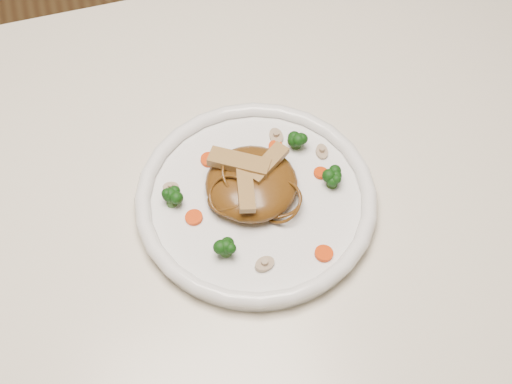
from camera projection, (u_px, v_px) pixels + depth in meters
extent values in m
cube|color=beige|center=(196.00, 209.00, 0.89)|extent=(1.20, 0.80, 0.04)
cylinder|color=brown|center=(416.00, 114.00, 1.47)|extent=(0.06, 0.06, 0.71)
cylinder|color=white|center=(256.00, 202.00, 0.86)|extent=(0.37, 0.37, 0.02)
ellipsoid|color=#573910|center=(251.00, 183.00, 0.85)|extent=(0.14, 0.14, 0.04)
cube|color=#9D7E4A|center=(268.00, 163.00, 0.84)|extent=(0.06, 0.05, 0.01)
cube|color=#9D7E4A|center=(239.00, 162.00, 0.84)|extent=(0.08, 0.06, 0.01)
cube|color=#9D7E4A|center=(246.00, 190.00, 0.81)|extent=(0.03, 0.06, 0.01)
cylinder|color=#D83C07|center=(276.00, 147.00, 0.90)|extent=(0.02, 0.02, 0.00)
cylinder|color=#D83C07|center=(194.00, 217.00, 0.83)|extent=(0.02, 0.02, 0.00)
cylinder|color=#D83C07|center=(321.00, 173.00, 0.87)|extent=(0.02, 0.02, 0.00)
cylinder|color=#D83C07|center=(209.00, 160.00, 0.88)|extent=(0.03, 0.03, 0.00)
cylinder|color=#D83C07|center=(324.00, 253.00, 0.81)|extent=(0.03, 0.03, 0.00)
cylinder|color=tan|center=(265.00, 264.00, 0.80)|extent=(0.03, 0.03, 0.01)
cylinder|color=tan|center=(322.00, 152.00, 0.89)|extent=(0.02, 0.02, 0.01)
cylinder|color=tan|center=(171.00, 188.00, 0.86)|extent=(0.03, 0.03, 0.01)
cylinder|color=tan|center=(276.00, 136.00, 0.90)|extent=(0.03, 0.03, 0.01)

